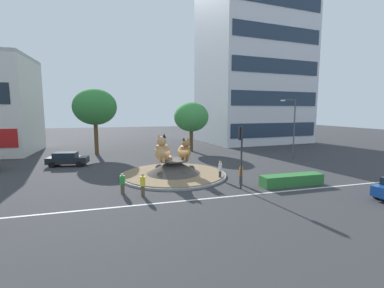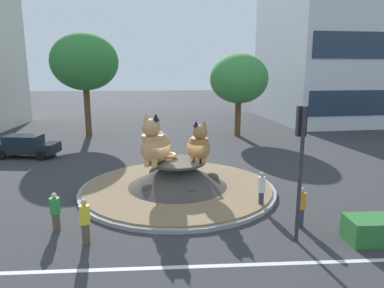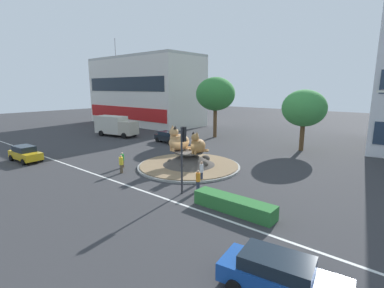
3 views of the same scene
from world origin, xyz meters
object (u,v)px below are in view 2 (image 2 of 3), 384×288
second_tree_near_tower (85,62)px  pedestrian_green_shirt (55,211)px  broadleaf_tree_behind_island (239,79)px  pedestrian_yellow_shirt (85,221)px  cat_statue_calico (155,145)px  cat_statue_tabby (199,146)px  pedestrian_orange_shirt (301,206)px  traffic_light_mast (301,149)px  sedan_on_far_lane (26,146)px  pedestrian_white_shirt (262,189)px

second_tree_near_tower → pedestrian_green_shirt: (3.06, -19.83, -5.85)m
broadleaf_tree_behind_island → pedestrian_yellow_shirt: bearing=-114.9°
cat_statue_calico → pedestrian_green_shirt: cat_statue_calico is taller
cat_statue_calico → broadleaf_tree_behind_island: 16.62m
cat_statue_tabby → pedestrian_orange_shirt: bearing=34.9°
traffic_light_mast → sedan_on_far_lane: traffic_light_mast is taller
traffic_light_mast → pedestrian_yellow_shirt: traffic_light_mast is taller
pedestrian_yellow_shirt → sedan_on_far_lane: pedestrian_yellow_shirt is taller
pedestrian_white_shirt → pedestrian_yellow_shirt: (-7.07, -2.75, -0.05)m
cat_statue_tabby → second_tree_near_tower: (-8.95, 15.55, 4.31)m
cat_statue_tabby → cat_statue_calico: bearing=-86.2°
traffic_light_mast → sedan_on_far_lane: 19.96m
traffic_light_mast → pedestrian_green_shirt: traffic_light_mast is taller
sedan_on_far_lane → pedestrian_white_shirt: bearing=-27.9°
cat_statue_calico → pedestrian_orange_shirt: (5.86, -4.23, -1.63)m
pedestrian_orange_shirt → traffic_light_mast: bearing=-47.6°
pedestrian_orange_shirt → pedestrian_white_shirt: 2.16m
second_tree_near_tower → cat_statue_calico: bearing=-66.9°
traffic_light_mast → second_tree_near_tower: size_ratio=0.53×
pedestrian_white_shirt → pedestrian_green_shirt: 8.61m
pedestrian_yellow_shirt → traffic_light_mast: bearing=-167.1°
cat_statue_calico → pedestrian_orange_shirt: size_ratio=1.59×
second_tree_near_tower → pedestrian_yellow_shirt: (4.45, -20.99, -5.76)m
cat_statue_tabby → pedestrian_yellow_shirt: 7.21m
pedestrian_green_shirt → pedestrian_orange_shirt: bearing=15.1°
sedan_on_far_lane → pedestrian_yellow_shirt: bearing=-53.4°
second_tree_near_tower → traffic_light_mast: bearing=-60.3°
pedestrian_orange_shirt → cat_statue_tabby: bearing=-159.8°
pedestrian_white_shirt → pedestrian_green_shirt: bearing=-73.3°
cat_statue_calico → broadleaf_tree_behind_island: broadleaf_tree_behind_island is taller
traffic_light_mast → pedestrian_white_shirt: size_ratio=2.84×
traffic_light_mast → pedestrian_yellow_shirt: 8.02m
pedestrian_orange_shirt → pedestrian_white_shirt: size_ratio=0.94×
pedestrian_white_shirt → second_tree_near_tower: bearing=-141.7°
cat_statue_tabby → pedestrian_orange_shirt: cat_statue_tabby is taller
traffic_light_mast → sedan_on_far_lane: bearing=48.1°
pedestrian_orange_shirt → sedan_on_far_lane: pedestrian_orange_shirt is taller
cat_statue_tabby → pedestrian_yellow_shirt: cat_statue_tabby is taller
cat_statue_calico → pedestrian_yellow_shirt: (-2.32, -5.13, -1.61)m
pedestrian_orange_shirt → pedestrian_green_shirt: (-9.57, 0.25, -0.06)m
pedestrian_white_shirt → pedestrian_orange_shirt: bearing=37.0°
pedestrian_white_shirt → traffic_light_mast: bearing=16.5°
pedestrian_green_shirt → pedestrian_yellow_shirt: bearing=-23.1°
pedestrian_yellow_shirt → pedestrian_white_shirt: bearing=-144.7°
cat_statue_calico → pedestrian_orange_shirt: cat_statue_calico is taller
broadleaf_tree_behind_island → second_tree_near_tower: size_ratio=0.81×
pedestrian_yellow_shirt → sedan_on_far_lane: (-7.06, 13.13, -0.08)m
sedan_on_far_lane → broadleaf_tree_behind_island: bearing=31.1°
pedestrian_orange_shirt → sedan_on_far_lane: bearing=-147.5°
cat_statue_tabby → pedestrian_white_shirt: 3.97m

